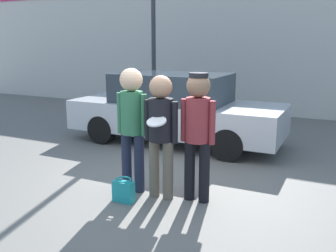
{
  "coord_description": "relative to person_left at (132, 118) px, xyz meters",
  "views": [
    {
      "loc": [
        2.45,
        -4.81,
        2.19
      ],
      "look_at": [
        0.15,
        -0.06,
        1.01
      ],
      "focal_mm": 40.0,
      "sensor_mm": 36.0,
      "label": 1
    }
  ],
  "objects": [
    {
      "name": "storefront_building",
      "position": [
        0.35,
        7.09,
        1.0
      ],
      "size": [
        24.0,
        0.22,
        4.15
      ],
      "color": "silver",
      "rests_on": "ground"
    },
    {
      "name": "person_left",
      "position": [
        0.0,
        0.0,
        0.0
      ],
      "size": [
        0.49,
        0.33,
        1.84
      ],
      "color": "#1E2338",
      "rests_on": "ground"
    },
    {
      "name": "person_middle_with_frisbee",
      "position": [
        0.5,
        -0.06,
        -0.05
      ],
      "size": [
        0.51,
        0.55,
        1.76
      ],
      "color": "#665B4C",
      "rests_on": "ground"
    },
    {
      "name": "parked_car_near",
      "position": [
        -0.61,
        2.81,
        -0.35
      ],
      "size": [
        4.66,
        1.78,
        1.54
      ],
      "color": "#B7BABF",
      "rests_on": "ground"
    },
    {
      "name": "handbag",
      "position": [
        0.1,
        -0.42,
        -0.95
      ],
      "size": [
        0.3,
        0.23,
        0.34
      ],
      "color": "teal",
      "rests_on": "ground"
    },
    {
      "name": "ground_plane",
      "position": [
        0.35,
        0.23,
        -1.11
      ],
      "size": [
        56.0,
        56.0,
        0.0
      ],
      "primitive_type": "plane",
      "color": "#66635E"
    },
    {
      "name": "person_right",
      "position": [
        1.0,
        0.07,
        -0.01
      ],
      "size": [
        0.5,
        0.33,
        1.8
      ],
      "color": "black",
      "rests_on": "ground"
    }
  ]
}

